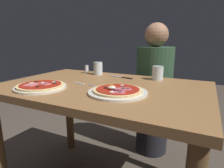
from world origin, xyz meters
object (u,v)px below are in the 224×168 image
at_px(diner_person, 153,94).
at_px(fork, 83,84).
at_px(dining_table, 103,104).
at_px(knife, 123,77).
at_px(pizza_across_left, 41,86).
at_px(water_glass_near, 158,74).
at_px(salt_shaker, 87,69).
at_px(water_glass_far, 98,69).
at_px(pizza_foreground, 118,91).

bearing_deg(diner_person, fork, 68.34).
height_order(dining_table, knife, knife).
xyz_separation_m(dining_table, pizza_across_left, (-0.28, -0.22, 0.13)).
distance_m(water_glass_near, salt_shaker, 0.59).
height_order(fork, salt_shaker, salt_shaker).
distance_m(pizza_across_left, water_glass_far, 0.53).
bearing_deg(water_glass_near, diner_person, 106.78).
xyz_separation_m(dining_table, water_glass_far, (-0.21, 0.30, 0.16)).
relative_size(fork, diner_person, 0.13).
bearing_deg(water_glass_near, knife, -170.79).
xyz_separation_m(pizza_foreground, water_glass_far, (-0.36, 0.42, 0.03)).
bearing_deg(fork, knife, 65.34).
relative_size(dining_table, pizza_foreground, 4.02).
height_order(pizza_foreground, fork, pizza_foreground).
bearing_deg(knife, fork, -114.66).
height_order(pizza_across_left, knife, pizza_across_left).
xyz_separation_m(pizza_across_left, fork, (0.16, 0.19, -0.01)).
relative_size(fork, salt_shaker, 2.36).
distance_m(water_glass_near, knife, 0.25).
bearing_deg(pizza_across_left, salt_shaker, 94.56).
bearing_deg(pizza_across_left, water_glass_near, 44.29).
bearing_deg(pizza_foreground, salt_shaker, 137.95).
distance_m(water_glass_near, diner_person, 0.45).
xyz_separation_m(knife, diner_person, (0.14, 0.39, -0.21)).
distance_m(water_glass_far, diner_person, 0.57).
bearing_deg(salt_shaker, pizza_across_left, -85.44).
bearing_deg(fork, diner_person, 68.34).
bearing_deg(diner_person, pizza_across_left, 63.69).
distance_m(dining_table, water_glass_far, 0.40).
height_order(water_glass_far, diner_person, diner_person).
bearing_deg(salt_shaker, pizza_foreground, -42.05).
bearing_deg(dining_table, water_glass_far, 124.77).
bearing_deg(pizza_foreground, water_glass_near, 76.33).
height_order(pizza_foreground, diner_person, diner_person).
relative_size(pizza_foreground, salt_shaker, 4.62).
distance_m(pizza_across_left, water_glass_near, 0.76).
bearing_deg(salt_shaker, diner_person, 36.05).
bearing_deg(water_glass_far, dining_table, -55.23).
relative_size(dining_table, diner_person, 1.05).
bearing_deg(pizza_foreground, pizza_across_left, -167.13).
xyz_separation_m(fork, diner_person, (0.28, 0.70, -0.21)).
height_order(pizza_foreground, knife, pizza_foreground).
bearing_deg(knife, pizza_across_left, -121.42).
distance_m(pizza_across_left, fork, 0.25).
bearing_deg(water_glass_far, pizza_foreground, -49.05).
bearing_deg(dining_table, diner_person, 76.58).
height_order(water_glass_far, salt_shaker, water_glass_far).
distance_m(water_glass_near, fork, 0.52).
distance_m(dining_table, pizza_across_left, 0.38).
bearing_deg(water_glass_near, pizza_across_left, -135.71).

